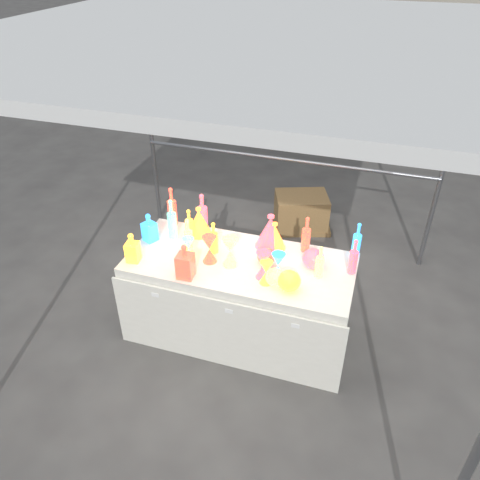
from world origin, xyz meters
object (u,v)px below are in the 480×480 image
(decanter_0, at_px, (132,247))
(display_table, at_px, (240,298))
(hourglass_0, at_px, (209,249))
(lampshade_0, at_px, (199,221))
(cardboard_box_closed, at_px, (301,212))
(bottle_0, at_px, (189,224))
(globe_0, at_px, (289,282))

(decanter_0, bearing_deg, display_table, 8.87)
(display_table, bearing_deg, hourglass_0, -164.11)
(display_table, relative_size, lampshade_0, 7.32)
(display_table, relative_size, cardboard_box_closed, 3.16)
(display_table, height_order, hourglass_0, hourglass_0)
(cardboard_box_closed, distance_m, lampshade_0, 1.79)
(bottle_0, xyz_separation_m, globe_0, (0.96, -0.42, -0.07))
(lampshade_0, bearing_deg, hourglass_0, -59.37)
(lampshade_0, bearing_deg, cardboard_box_closed, 66.13)
(bottle_0, distance_m, lampshade_0, 0.10)
(display_table, distance_m, decanter_0, 0.98)
(bottle_0, height_order, hourglass_0, bottle_0)
(hourglass_0, height_order, globe_0, hourglass_0)
(bottle_0, relative_size, decanter_0, 1.07)
(decanter_0, relative_size, globe_0, 1.47)
(cardboard_box_closed, distance_m, decanter_0, 2.38)
(cardboard_box_closed, relative_size, bottle_0, 2.16)
(bottle_0, bearing_deg, cardboard_box_closed, 67.63)
(bottle_0, distance_m, hourglass_0, 0.39)
(display_table, distance_m, hourglass_0, 0.54)
(decanter_0, bearing_deg, globe_0, -6.51)
(hourglass_0, bearing_deg, bottle_0, 136.28)
(decanter_0, xyz_separation_m, hourglass_0, (0.58, 0.18, -0.01))
(display_table, relative_size, globe_0, 10.69)
(hourglass_0, relative_size, globe_0, 1.34)
(bottle_0, height_order, lampshade_0, bottle_0)
(bottle_0, bearing_deg, lampshade_0, 55.27)
(hourglass_0, distance_m, globe_0, 0.69)
(lampshade_0, bearing_deg, display_table, -34.64)
(cardboard_box_closed, relative_size, lampshade_0, 2.32)
(decanter_0, bearing_deg, cardboard_box_closed, 57.36)
(decanter_0, height_order, lampshade_0, same)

